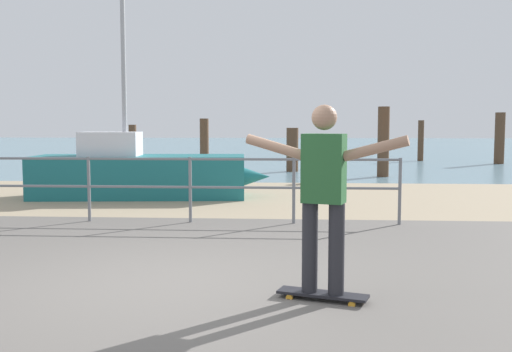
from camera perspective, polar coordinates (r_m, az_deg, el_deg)
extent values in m
cube|color=#605B56|center=(5.00, -11.21, -13.35)|extent=(24.00, 10.00, 0.04)
cube|color=tan|center=(12.74, -1.88, -2.05)|extent=(24.00, 6.00, 0.04)
cube|color=slate|center=(40.63, 2.01, 2.82)|extent=(72.00, 50.00, 0.04)
cylinder|color=slate|center=(9.80, -15.74, -1.27)|extent=(0.05, 0.05, 1.05)
cylinder|color=slate|center=(9.38, -6.33, -1.39)|extent=(0.05, 0.05, 1.05)
cylinder|color=slate|center=(9.24, 3.65, -1.47)|extent=(0.05, 0.05, 1.05)
cylinder|color=slate|center=(9.38, 13.64, -1.50)|extent=(0.05, 0.05, 1.05)
cylinder|color=slate|center=(9.76, -15.81, 1.62)|extent=(9.76, 0.04, 0.04)
cylinder|color=slate|center=(9.79, -15.75, -0.97)|extent=(9.76, 0.04, 0.04)
cube|color=#19666B|center=(12.77, -11.08, -0.09)|extent=(4.51, 1.80, 0.90)
cone|color=#19666B|center=(12.59, -1.16, -0.07)|extent=(1.17, 0.86, 0.77)
cylinder|color=#9EA0A5|center=(12.83, -12.60, 10.18)|extent=(0.10, 0.10, 3.69)
cube|color=silver|center=(12.84, -13.78, 3.02)|extent=(1.28, 1.01, 0.50)
cube|color=black|center=(5.37, 6.41, -11.19)|extent=(0.82, 0.44, 0.02)
cylinder|color=orange|center=(5.38, 3.24, -11.58)|extent=(0.07, 0.05, 0.06)
cylinder|color=orange|center=(5.53, 3.77, -11.14)|extent=(0.07, 0.05, 0.06)
cylinder|color=orange|center=(5.24, 9.19, -12.11)|extent=(0.07, 0.05, 0.06)
cylinder|color=orange|center=(5.39, 9.56, -11.62)|extent=(0.07, 0.05, 0.06)
cylinder|color=#26262B|center=(5.30, 5.19, -6.80)|extent=(0.14, 0.14, 0.80)
cylinder|color=#26262B|center=(5.24, 7.73, -6.97)|extent=(0.14, 0.14, 0.80)
cube|color=#26592D|center=(5.17, 6.53, 0.73)|extent=(0.40, 0.30, 0.60)
sphere|color=#9E755B|center=(5.16, 6.58, 5.61)|extent=(0.22, 0.22, 0.22)
cylinder|color=#9E755B|center=(5.29, 1.88, 2.80)|extent=(0.56, 0.26, 0.23)
cylinder|color=#9E755B|center=(5.06, 11.43, 2.60)|extent=(0.56, 0.26, 0.23)
cylinder|color=#513826|center=(20.32, -11.75, 2.67)|extent=(0.25, 0.25, 1.54)
cylinder|color=#513826|center=(18.15, -4.98, 2.79)|extent=(0.27, 0.27, 1.73)
cylinder|color=#513826|center=(19.36, 3.51, 2.51)|extent=(0.39, 0.39, 1.44)
cylinder|color=#513826|center=(17.81, 12.13, 3.20)|extent=(0.34, 0.34, 2.07)
cylinder|color=#513826|center=(25.82, 15.54, 3.27)|extent=(0.24, 0.24, 1.72)
cylinder|color=#513826|center=(24.93, 22.35, 3.36)|extent=(0.38, 0.38, 2.01)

